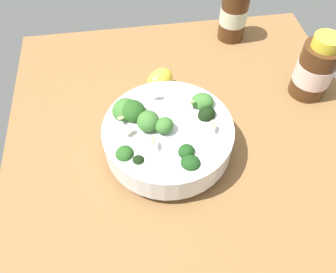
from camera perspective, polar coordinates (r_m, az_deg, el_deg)
ground_plane at (r=68.28cm, az=3.23°, el=0.28°), size 69.14×69.14×3.99cm
bowl_of_broccoli at (r=60.05cm, az=-0.19°, el=0.29°), size 22.55×22.55×10.27cm
lemon_wedge at (r=71.91cm, az=-1.34°, el=9.13°), size 7.72×7.79×5.17cm
bottle_tall at (r=85.78cm, az=10.83°, el=19.27°), size 6.37×6.37×13.48cm
bottle_short at (r=75.14cm, az=23.16°, el=10.23°), size 7.43×7.43×13.72cm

